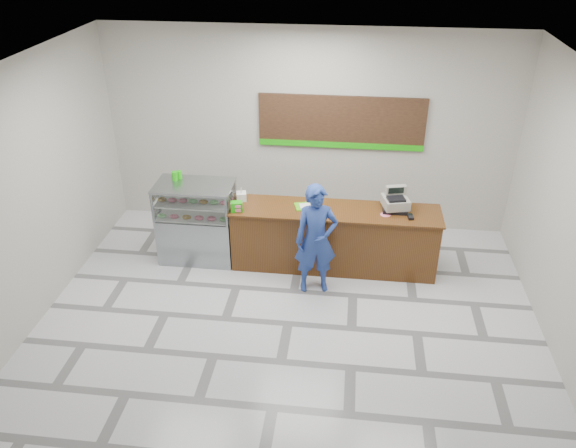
# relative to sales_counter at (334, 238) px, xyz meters

# --- Properties ---
(floor) EXTENTS (7.00, 7.00, 0.00)m
(floor) POSITION_rel_sales_counter_xyz_m (-0.55, -1.55, -0.52)
(floor) COLOR silver
(floor) RESTS_ON ground
(back_wall) EXTENTS (7.00, 0.00, 7.00)m
(back_wall) POSITION_rel_sales_counter_xyz_m (-0.55, 1.45, 1.23)
(back_wall) COLOR #B6B2A8
(back_wall) RESTS_ON floor
(ceiling) EXTENTS (7.00, 7.00, 0.00)m
(ceiling) POSITION_rel_sales_counter_xyz_m (-0.55, -1.55, 2.98)
(ceiling) COLOR silver
(ceiling) RESTS_ON back_wall
(sales_counter) EXTENTS (3.26, 0.76, 1.03)m
(sales_counter) POSITION_rel_sales_counter_xyz_m (0.00, 0.00, 0.00)
(sales_counter) COLOR #573010
(sales_counter) RESTS_ON floor
(display_case) EXTENTS (1.22, 0.72, 1.33)m
(display_case) POSITION_rel_sales_counter_xyz_m (-2.22, -0.00, 0.16)
(display_case) COLOR gray
(display_case) RESTS_ON floor
(menu_board) EXTENTS (2.80, 0.06, 0.90)m
(menu_board) POSITION_rel_sales_counter_xyz_m (-0.00, 1.41, 1.42)
(menu_board) COLOR black
(menu_board) RESTS_ON back_wall
(cash_register) EXTENTS (0.46, 0.47, 0.35)m
(cash_register) POSITION_rel_sales_counter_xyz_m (0.91, 0.12, 0.65)
(cash_register) COLOR black
(cash_register) RESTS_ON sales_counter
(card_terminal) EXTENTS (0.10, 0.17, 0.04)m
(card_terminal) POSITION_rel_sales_counter_xyz_m (1.13, -0.13, 0.53)
(card_terminal) COLOR black
(card_terminal) RESTS_ON sales_counter
(serving_tray) EXTENTS (0.42, 0.35, 0.02)m
(serving_tray) POSITION_rel_sales_counter_xyz_m (-0.44, 0.05, 0.52)
(serving_tray) COLOR #59CF14
(serving_tray) RESTS_ON sales_counter
(napkin_box) EXTENTS (0.18, 0.18, 0.13)m
(napkin_box) POSITION_rel_sales_counter_xyz_m (-1.50, 0.15, 0.58)
(napkin_box) COLOR white
(napkin_box) RESTS_ON sales_counter
(straw_cup) EXTENTS (0.08, 0.08, 0.12)m
(straw_cup) POSITION_rel_sales_counter_xyz_m (-1.50, 0.14, 0.57)
(straw_cup) COLOR silver
(straw_cup) RESTS_ON sales_counter
(promo_box) EXTENTS (0.20, 0.15, 0.16)m
(promo_box) POSITION_rel_sales_counter_xyz_m (-1.50, -0.23, 0.59)
(promo_box) COLOR #1CB20D
(promo_box) RESTS_ON sales_counter
(donut_decal) EXTENTS (0.16, 0.16, 0.00)m
(donut_decal) POSITION_rel_sales_counter_xyz_m (0.77, -0.07, 0.52)
(donut_decal) COLOR pink
(donut_decal) RESTS_ON sales_counter
(green_cup_left) EXTENTS (0.08, 0.08, 0.13)m
(green_cup_left) POSITION_rel_sales_counter_xyz_m (-2.50, 0.20, 0.88)
(green_cup_left) COLOR #1CB20D
(green_cup_left) RESTS_ON display_case
(green_cup_right) EXTENTS (0.09, 0.09, 0.15)m
(green_cup_right) POSITION_rel_sales_counter_xyz_m (-2.55, 0.13, 0.89)
(green_cup_right) COLOR #1CB20D
(green_cup_right) RESTS_ON display_case
(customer) EXTENTS (0.70, 0.53, 1.72)m
(customer) POSITION_rel_sales_counter_xyz_m (-0.24, -0.65, 0.34)
(customer) COLOR navy
(customer) RESTS_ON floor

